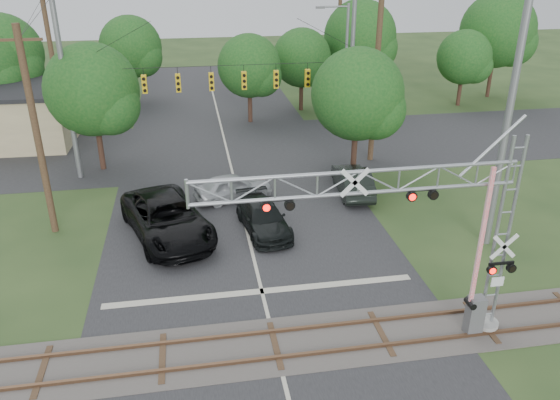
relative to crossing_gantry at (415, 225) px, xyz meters
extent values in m
plane|color=#283F1D|center=(-4.68, -1.64, -4.70)|extent=(160.00, 160.00, 0.00)
cube|color=#242527|center=(-4.68, 8.36, -4.69)|extent=(14.00, 90.00, 0.02)
cube|color=#242527|center=(-4.68, 22.36, -4.69)|extent=(90.00, 12.00, 0.02)
cube|color=#4F4844|center=(-4.68, 0.36, -4.68)|extent=(90.00, 3.20, 0.05)
cube|color=brown|center=(-4.68, -0.36, -4.61)|extent=(90.00, 0.12, 0.14)
cube|color=brown|center=(-4.68, 1.08, -4.61)|extent=(90.00, 0.12, 0.14)
cylinder|color=#969590|center=(3.29, 0.06, -4.55)|extent=(0.95, 0.95, 0.32)
cube|color=silver|center=(3.24, -0.25, -2.43)|extent=(0.48, 0.03, 0.37)
cube|color=#5C5C5F|center=(2.66, -0.15, -3.91)|extent=(0.58, 0.48, 1.59)
cube|color=red|center=(2.40, -0.15, -0.69)|extent=(0.15, 0.10, 5.29)
cylinder|color=slate|center=(-14.18, 18.36, 1.05)|extent=(0.32, 0.32, 11.50)
cylinder|color=#3C271B|center=(4.82, 18.36, 1.05)|extent=(0.36, 0.36, 11.50)
cylinder|color=black|center=(-4.68, 18.36, 1.96)|extent=(19.00, 0.03, 0.03)
cube|color=gold|center=(-11.68, 18.36, 1.01)|extent=(0.30, 0.30, 1.10)
cube|color=gold|center=(-9.68, 18.36, 1.01)|extent=(0.30, 0.30, 1.10)
cube|color=gold|center=(-7.68, 18.36, 1.01)|extent=(0.30, 0.30, 1.10)
cube|color=gold|center=(-5.68, 18.36, 1.01)|extent=(0.30, 0.30, 1.10)
cube|color=gold|center=(-3.68, 18.36, 1.01)|extent=(0.30, 0.30, 1.10)
cube|color=gold|center=(-1.68, 18.36, 1.01)|extent=(0.30, 0.30, 1.10)
cube|color=gold|center=(0.32, 18.36, 1.01)|extent=(0.30, 0.30, 1.10)
cube|color=gold|center=(2.32, 18.36, 1.01)|extent=(0.30, 0.30, 1.10)
imported|color=black|center=(-8.60, 9.51, -3.72)|extent=(5.29, 7.78, 1.98)
imported|color=black|center=(-3.83, 9.32, -3.99)|extent=(2.67, 5.17, 1.43)
imported|color=#A2A6AA|center=(-4.99, 13.43, -3.95)|extent=(4.74, 2.86, 1.51)
imported|color=black|center=(1.97, 13.11, -3.90)|extent=(2.08, 5.01, 1.61)
cylinder|color=slate|center=(4.85, 25.41, 0.05)|extent=(0.21, 0.21, 9.52)
cylinder|color=slate|center=(3.79, 25.41, 4.60)|extent=(2.12, 0.13, 0.13)
cube|color=#5C5C5F|center=(2.73, 25.41, 4.55)|extent=(0.63, 0.26, 0.16)
cylinder|color=#3C271B|center=(-16.19, 25.15, 0.73)|extent=(0.34, 0.34, 10.87)
cylinder|color=slate|center=(5.93, 27.45, 1.13)|extent=(0.34, 0.34, 11.66)
cylinder|color=#3C271B|center=(-14.31, 11.06, 0.37)|extent=(0.34, 0.34, 10.15)
cube|color=#3C271B|center=(-14.31, 11.06, 4.74)|extent=(2.00, 0.12, 0.12)
cylinder|color=slate|center=(6.71, 6.21, 1.63)|extent=(0.34, 0.34, 12.67)
cylinder|color=#3C271B|center=(6.73, 34.42, 1.03)|extent=(0.34, 0.34, 11.48)
cylinder|color=#39231A|center=(-21.30, 31.62, -2.70)|extent=(0.36, 0.36, 4.01)
sphere|color=#144718|center=(-21.30, 31.62, 0.95)|extent=(6.20, 6.20, 6.20)
cylinder|color=#39231A|center=(-12.94, 19.62, -2.85)|extent=(0.36, 0.36, 3.71)
sphere|color=#144718|center=(-12.94, 19.62, 0.52)|extent=(5.73, 5.73, 5.73)
cylinder|color=#39231A|center=(-11.97, 37.09, -2.90)|extent=(0.36, 0.36, 3.60)
sphere|color=#144718|center=(-11.97, 37.09, 0.37)|extent=(5.57, 5.57, 5.57)
cylinder|color=#39231A|center=(-2.16, 28.76, -3.07)|extent=(0.36, 0.36, 3.28)
sphere|color=#144718|center=(-2.16, 28.76, -0.09)|extent=(5.06, 5.06, 5.06)
cylinder|color=#39231A|center=(2.76, 31.71, -3.07)|extent=(0.36, 0.36, 3.26)
sphere|color=#144718|center=(2.76, 31.71, -0.11)|extent=(5.04, 5.04, 5.04)
cylinder|color=#39231A|center=(2.94, 16.16, -2.89)|extent=(0.36, 0.36, 3.63)
sphere|color=#144718|center=(2.94, 16.16, 0.41)|extent=(5.61, 5.61, 5.61)
cylinder|color=#39231A|center=(8.59, 33.95, -2.59)|extent=(0.36, 0.36, 4.22)
sphere|color=#144718|center=(8.59, 33.95, 1.24)|extent=(6.52, 6.52, 6.52)
cylinder|color=#39231A|center=(17.37, 30.85, -3.15)|extent=(0.36, 0.36, 3.10)
sphere|color=#144718|center=(17.37, 30.85, -0.33)|extent=(4.79, 4.79, 4.79)
cylinder|color=#39231A|center=(21.71, 33.41, -2.48)|extent=(0.36, 0.36, 4.45)
sphere|color=#144718|center=(21.71, 33.41, 1.56)|extent=(6.87, 6.87, 6.87)
camera|label=1|loc=(-7.16, -15.14, 8.29)|focal=35.00mm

